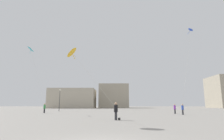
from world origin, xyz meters
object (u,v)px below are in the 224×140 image
at_px(person_in_black, 116,110).
at_px(lamppost_east, 60,96).
at_px(building_centre_hall, 114,96).
at_px(kite_amber_diamond, 72,52).
at_px(person_in_purple, 175,108).
at_px(person_in_green, 44,108).
at_px(kite_cyan_delta, 31,50).
at_px(building_left_hall, 73,99).
at_px(handbag_beside_flyer, 119,119).
at_px(person_in_blue, 183,109).
at_px(kite_cobalt_diamond, 190,32).

xyz_separation_m(person_in_black, lamppost_east, (-13.63, 24.29, 2.47)).
bearing_deg(building_centre_hall, kite_amber_diamond, -91.92).
bearing_deg(person_in_black, person_in_purple, 149.39).
bearing_deg(lamppost_east, person_in_black, -60.70).
height_order(person_in_green, building_centre_hall, building_centre_hall).
distance_m(kite_cyan_delta, building_centre_hall, 58.27).
distance_m(building_left_hall, handbag_beside_flyer, 66.21).
height_order(person_in_green, handbag_beside_flyer, person_in_green).
relative_size(person_in_blue, handbag_beside_flyer, 5.31).
distance_m(kite_amber_diamond, kite_cyan_delta, 20.67).
distance_m(person_in_blue, kite_cobalt_diamond, 11.93).
xyz_separation_m(building_left_hall, building_centre_hall, (18.00, 5.24, 1.26)).
distance_m(building_centre_hall, handbag_beside_flyer, 68.51).
xyz_separation_m(kite_cyan_delta, building_centre_hall, (14.12, 56.21, -6.03)).
bearing_deg(person_in_blue, kite_cobalt_diamond, 95.59).
bearing_deg(kite_cobalt_diamond, person_in_green, 158.20).
bearing_deg(person_in_green, person_in_black, 170.39).
xyz_separation_m(kite_amber_diamond, handbag_beside_flyer, (4.27, 4.15, -6.09)).
xyz_separation_m(person_in_blue, kite_cyan_delta, (-26.15, 1.90, 10.54)).
bearing_deg(handbag_beside_flyer, person_in_blue, 44.92).
bearing_deg(building_left_hall, lamppost_east, -81.40).
relative_size(person_in_green, building_centre_hall, 0.13).
bearing_deg(person_in_black, person_in_blue, 141.51).
height_order(person_in_black, person_in_green, person_in_black).
height_order(person_in_black, building_centre_hall, building_centre_hall).
xyz_separation_m(person_in_green, building_centre_hall, (12.14, 53.04, 4.44)).
distance_m(person_in_black, lamppost_east, 27.96).
relative_size(person_in_green, person_in_blue, 1.07).
relative_size(person_in_green, kite_cyan_delta, 0.17).
bearing_deg(kite_cobalt_diamond, kite_amber_diamond, -146.83).
height_order(kite_amber_diamond, lamppost_east, kite_amber_diamond).
distance_m(person_in_blue, handbag_beside_flyer, 14.41).
bearing_deg(kite_amber_diamond, person_in_blue, 44.71).
bearing_deg(handbag_beside_flyer, kite_cyan_delta, 142.93).
distance_m(person_in_blue, building_left_hall, 60.90).
bearing_deg(building_centre_hall, kite_cobalt_diamond, -78.93).
bearing_deg(building_centre_hall, person_in_purple, -78.08).
relative_size(person_in_blue, person_in_purple, 1.01).
xyz_separation_m(person_in_black, handbag_beside_flyer, (0.35, 0.10, -0.89)).
xyz_separation_m(kite_amber_diamond, lamppost_east, (-9.70, 28.34, -2.73)).
distance_m(person_in_green, person_in_blue, 24.71).
xyz_separation_m(person_in_black, person_in_blue, (10.54, 10.26, -0.08)).
relative_size(building_left_hall, handbag_beside_flyer, 61.88).
relative_size(person_in_black, person_in_purple, 1.09).
distance_m(person_in_blue, kite_cyan_delta, 28.26).
bearing_deg(person_in_green, person_in_purple, -146.68).
relative_size(building_centre_hall, handbag_beside_flyer, 43.19).
bearing_deg(kite_amber_diamond, lamppost_east, 108.90).
height_order(building_left_hall, building_centre_hall, building_centre_hall).
height_order(person_in_green, person_in_purple, person_in_green).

